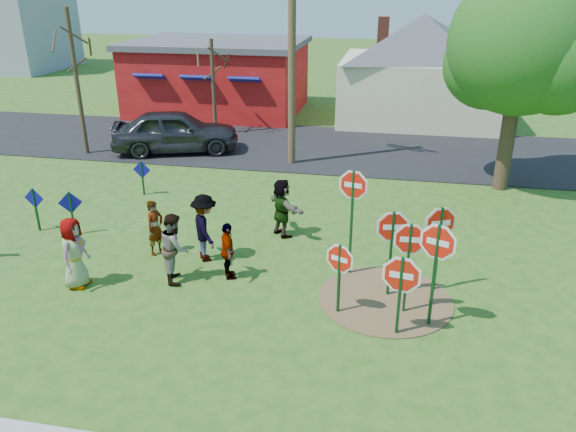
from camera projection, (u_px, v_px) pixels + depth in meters
name	position (u px, v px, depth m)	size (l,w,h in m)	color
ground	(218.00, 264.00, 15.12)	(120.00, 120.00, 0.00)	#275117
road	(294.00, 146.00, 25.48)	(120.00, 7.50, 0.04)	black
dirt_patch	(385.00, 299.00, 13.42)	(3.20, 3.20, 0.03)	brown
red_building	(219.00, 76.00, 31.54)	(9.40, 7.69, 3.90)	maroon
cream_house	(420.00, 64.00, 29.24)	(9.40, 9.40, 6.50)	beige
stop_sign_a	(340.00, 264.00, 12.45)	(0.85, 0.38, 1.84)	#103C1A
stop_sign_b	(353.00, 196.00, 13.78)	(0.98, 0.25, 2.95)	#103C1A
stop_sign_c	(409.00, 248.00, 12.31)	(1.00, 0.07, 2.35)	#103C1A
stop_sign_d	(440.00, 229.00, 13.21)	(1.00, 0.47, 2.35)	#103C1A
stop_sign_e	(401.00, 280.00, 11.65)	(1.11, 0.20, 2.00)	#103C1A
stop_sign_f	(437.00, 250.00, 11.76)	(1.01, 0.43, 2.58)	#103C1A
stop_sign_g	(392.00, 235.00, 13.00)	(1.02, 0.22, 2.33)	#103C1A
blue_diamond_b	(35.00, 204.00, 16.77)	(0.64, 0.06, 1.37)	#103C1A
blue_diamond_c	(71.00, 208.00, 16.49)	(0.64, 0.28, 1.37)	#103C1A
blue_diamond_d	(142.00, 174.00, 19.60)	(0.64, 0.06, 1.24)	#103C1A
person_a	(74.00, 253.00, 13.69)	(0.89, 0.58, 1.83)	#45498D
person_b	(155.00, 228.00, 15.39)	(0.57, 0.37, 1.56)	#226D66
person_c	(175.00, 247.00, 13.99)	(0.88, 0.68, 1.81)	brown
person_d	(205.00, 228.00, 14.98)	(1.21, 0.70, 1.88)	#36353B
person_e	(228.00, 251.00, 14.12)	(0.89, 0.37, 1.52)	#4E325B
person_f	(282.00, 208.00, 16.44)	(1.64, 0.52, 1.77)	#1D5724
suv	(176.00, 131.00, 24.29)	(2.16, 5.37, 1.83)	#2F3035
utility_pole	(292.00, 35.00, 21.20)	(2.24, 1.01, 9.67)	#4C3823
leafy_tree	(525.00, 50.00, 18.55)	(5.34, 4.87, 7.58)	#382819
bare_tree_west	(74.00, 62.00, 22.95)	(1.80, 1.80, 6.02)	#382819
bare_tree_east	(213.00, 74.00, 26.27)	(1.80, 1.80, 4.50)	#382819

